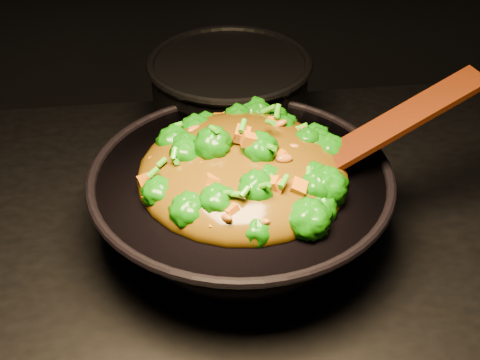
{
  "coord_description": "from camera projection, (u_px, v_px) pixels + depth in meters",
  "views": [
    {
      "loc": [
        -0.12,
        -0.62,
        1.52
      ],
      "look_at": [
        -0.04,
        0.07,
        0.99
      ],
      "focal_mm": 50.0,
      "sensor_mm": 36.0,
      "label": 1
    }
  ],
  "objects": [
    {
      "name": "wok",
      "position": [
        241.0,
        208.0,
        0.89
      ],
      "size": [
        0.49,
        0.49,
        0.11
      ],
      "primitive_type": null,
      "rotation": [
        0.0,
        0.0,
        -0.34
      ],
      "color": "black",
      "rests_on": "stovetop"
    },
    {
      "name": "stir_fry",
      "position": [
        243.0,
        147.0,
        0.83
      ],
      "size": [
        0.32,
        0.32,
        0.09
      ],
      "primitive_type": null,
      "rotation": [
        0.0,
        0.0,
        -0.19
      ],
      "color": "#136607",
      "rests_on": "wok"
    },
    {
      "name": "spatula",
      "position": [
        380.0,
        132.0,
        0.85
      ],
      "size": [
        0.28,
        0.11,
        0.12
      ],
      "primitive_type": "cube",
      "rotation": [
        0.0,
        -0.38,
        0.24
      ],
      "color": "#3B1107",
      "rests_on": "wok"
    },
    {
      "name": "back_pot",
      "position": [
        230.0,
        98.0,
        1.09
      ],
      "size": [
        0.27,
        0.27,
        0.14
      ],
      "primitive_type": "cylinder",
      "rotation": [
        0.0,
        0.0,
        -0.1
      ],
      "color": "black",
      "rests_on": "stovetop"
    }
  ]
}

